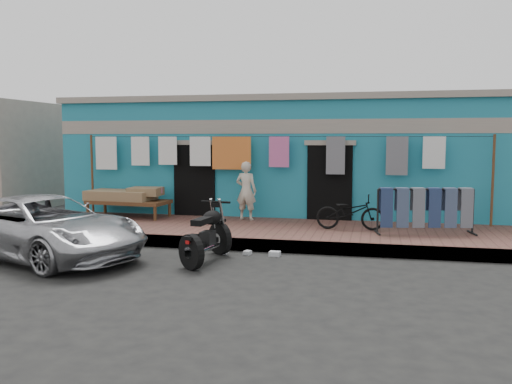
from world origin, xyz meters
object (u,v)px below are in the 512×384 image
seated_person (246,191)px  jeans_rack (425,210)px  car (44,226)px  charpoy (129,203)px  bicycle (350,208)px  motorcycle (206,233)px

seated_person → jeans_rack: seated_person is taller
seated_person → jeans_rack: 4.29m
seated_person → car: bearing=62.2°
car → charpoy: (-0.10, 3.78, 0.00)m
car → seated_person: 4.95m
charpoy → jeans_rack: jeans_rack is taller
seated_person → charpoy: size_ratio=0.64×
car → seated_person: (2.96, 3.95, 0.36)m
car → seated_person: seated_person is taller
car → bicycle: car is taller
seated_person → jeans_rack: size_ratio=0.68×
car → motorcycle: size_ratio=2.54×
bicycle → charpoy: bicycle is taller
bicycle → charpoy: 5.69m
charpoy → jeans_rack: (7.21, -0.92, 0.14)m
seated_person → motorcycle: 3.58m
seated_person → bicycle: bearing=169.6°
bicycle → motorcycle: 3.61m
bicycle → jeans_rack: 1.58m
seated_person → motorcycle: seated_person is taller
bicycle → jeans_rack: (1.57, -0.18, 0.03)m
charpoy → seated_person: bearing=3.2°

